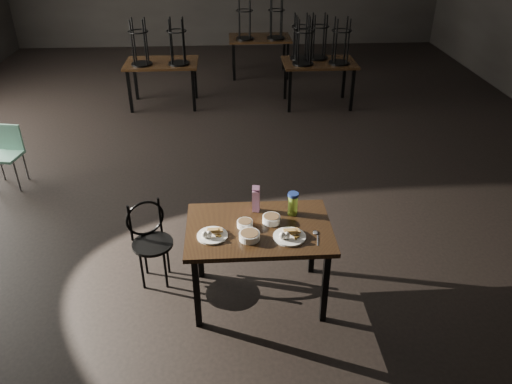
{
  "coord_description": "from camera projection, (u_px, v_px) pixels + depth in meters",
  "views": [
    {
      "loc": [
        -0.08,
        -6.31,
        3.08
      ],
      "look_at": [
        0.15,
        -2.53,
        0.85
      ],
      "focal_mm": 35.0,
      "sensor_mm": 36.0,
      "label": 1
    }
  ],
  "objects": [
    {
      "name": "water_bottle",
      "position": [
        293.0,
        203.0,
        4.22
      ],
      "size": [
        0.11,
        0.11,
        0.2
      ],
      "color": "#B4F147",
      "rests_on": "main_table"
    },
    {
      "name": "main_table",
      "position": [
        259.0,
        235.0,
        4.14
      ],
      "size": [
        1.2,
        0.8,
        0.75
      ],
      "color": "black",
      "rests_on": "ground"
    },
    {
      "name": "bowl_big",
      "position": [
        249.0,
        236.0,
        3.94
      ],
      "size": [
        0.17,
        0.17,
        0.06
      ],
      "color": "white",
      "rests_on": "main_table"
    },
    {
      "name": "bowl_far",
      "position": [
        271.0,
        219.0,
        4.15
      ],
      "size": [
        0.15,
        0.15,
        0.06
      ],
      "color": "white",
      "rests_on": "main_table"
    },
    {
      "name": "plate_right",
      "position": [
        289.0,
        235.0,
        3.96
      ],
      "size": [
        0.26,
        0.26,
        0.09
      ],
      "color": "white",
      "rests_on": "main_table"
    },
    {
      "name": "bentwood_chair",
      "position": [
        150.0,
        236.0,
        4.49
      ],
      "size": [
        0.42,
        0.41,
        0.78
      ],
      "rotation": [
        0.0,
        0.0,
        0.43
      ],
      "color": "black",
      "rests_on": "ground"
    },
    {
      "name": "bg_table_right",
      "position": [
        318.0,
        58.0,
        8.26
      ],
      "size": [
        1.2,
        0.8,
        1.48
      ],
      "color": "black",
      "rests_on": "ground"
    },
    {
      "name": "school_chair",
      "position": [
        6.0,
        150.0,
        6.04
      ],
      "size": [
        0.41,
        0.41,
        0.75
      ],
      "rotation": [
        0.0,
        0.0,
        -0.2
      ],
      "color": "#77BA9E",
      "rests_on": "ground"
    },
    {
      "name": "bg_table_left",
      "position": [
        161.0,
        62.0,
        8.22
      ],
      "size": [
        1.2,
        0.8,
        1.48
      ],
      "color": "black",
      "rests_on": "ground"
    },
    {
      "name": "bowl_near",
      "position": [
        245.0,
        224.0,
        4.1
      ],
      "size": [
        0.13,
        0.13,
        0.05
      ],
      "color": "white",
      "rests_on": "main_table"
    },
    {
      "name": "juice_carton",
      "position": [
        256.0,
        199.0,
        4.26
      ],
      "size": [
        0.07,
        0.07,
        0.25
      ],
      "color": "#89196C",
      "rests_on": "main_table"
    },
    {
      "name": "bg_table_far",
      "position": [
        260.0,
        38.0,
        9.7
      ],
      "size": [
        1.2,
        0.8,
        1.48
      ],
      "color": "black",
      "rests_on": "ground"
    },
    {
      "name": "plate_left",
      "position": [
        212.0,
        234.0,
        3.98
      ],
      "size": [
        0.25,
        0.25,
        0.08
      ],
      "color": "white",
      "rests_on": "main_table"
    },
    {
      "name": "spoon",
      "position": [
        316.0,
        234.0,
        4.01
      ],
      "size": [
        0.05,
        0.21,
        0.01
      ],
      "color": "silver",
      "rests_on": "main_table"
    }
  ]
}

